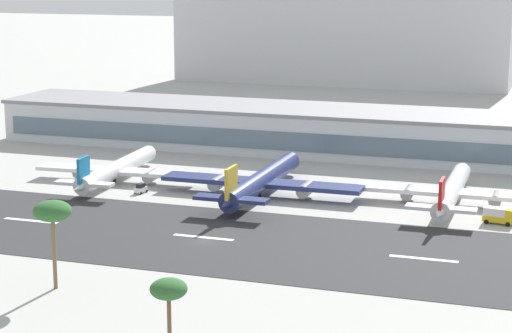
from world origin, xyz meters
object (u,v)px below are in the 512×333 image
Objects in this scene: distant_hotel_block at (341,34)px; airliner_red_tail_gate_2 at (451,192)px; terminal_building at (329,131)px; airliner_blue_tail_gate_0 at (115,170)px; service_baggage_tug_1 at (141,189)px; airliner_gold_tail_gate_1 at (260,182)px; service_box_truck_0 at (499,215)px; palm_tree_0 at (169,291)px; palm_tree_1 at (52,213)px.

airliner_red_tail_gate_2 is (72.08, -197.04, -18.04)m from distant_hotel_block.
airliner_blue_tail_gate_0 is at bearing -126.65° from terminal_building.
service_baggage_tug_1 is (-67.22, -10.71, -1.93)m from airliner_red_tail_gate_2.
service_box_truck_0 is at bearing -96.72° from airliner_gold_tail_gate_1.
airliner_gold_tail_gate_1 is at bearing -178.71° from service_box_truck_0.
palm_tree_0 is at bearing -168.69° from airliner_gold_tail_gate_1.
service_baggage_tug_1 is (-28.23, -59.28, -4.90)m from terminal_building.
airliner_gold_tail_gate_1 is at bearing 109.90° from service_baggage_tug_1.
distant_hotel_block is at bearing -170.02° from service_baggage_tug_1.
terminal_building is at bearing -39.54° from airliner_blue_tail_gate_0.
distant_hotel_block reaches higher than palm_tree_1.
airliner_gold_tail_gate_1 reaches higher than service_baggage_tug_1.
palm_tree_0 is at bearing 166.12° from airliner_red_tail_gate_2.
airliner_blue_tail_gate_0 is 36.68m from airliner_gold_tail_gate_1.
airliner_blue_tail_gate_0 is at bearing 120.59° from palm_tree_0.
palm_tree_0 is at bearing -103.75° from service_box_truck_0.
distant_hotel_block is at bearing 119.64° from service_box_truck_0.
airliner_gold_tail_gate_1 is 92.38m from palm_tree_0.
distant_hotel_block is 205.65m from airliner_gold_tail_gate_1.
airliner_red_tail_gate_2 is at bearing -82.44° from airliner_gold_tail_gate_1.
palm_tree_0 reaches higher than service_baggage_tug_1.
palm_tree_0 is (-33.53, -84.26, 8.79)m from service_box_truck_0.
distant_hotel_block is 225.23m from service_box_truck_0.
palm_tree_1 is (-29.72, 22.78, 1.83)m from palm_tree_0.
palm_tree_1 reaches higher than airliner_blue_tail_gate_0.
airliner_blue_tail_gate_0 is 88.69m from service_box_truck_0.
airliner_gold_tail_gate_1 reaches higher than service_box_truck_0.
airliner_red_tail_gate_2 is at bearing -90.58° from airliner_blue_tail_gate_0.
palm_tree_0 is 0.85× the size of palm_tree_1.
airliner_red_tail_gate_2 reaches higher than service_baggage_tug_1.
airliner_red_tail_gate_2 is 15.84m from service_box_truck_0.
service_box_truck_0 is at bearing -98.31° from airliner_blue_tail_gate_0.
terminal_building is 55.17× the size of service_baggage_tug_1.
service_baggage_tug_1 is at bearing -172.62° from service_box_truck_0.
terminal_building is 78.16m from service_box_truck_0.
airliner_red_tail_gate_2 is 90.34m from palm_tree_1.
airliner_blue_tail_gate_0 is 3.09× the size of palm_tree_1.
airliner_blue_tail_gate_0 is 13.00× the size of service_baggage_tug_1.
terminal_building is 15.45× the size of palm_tree_0.
service_box_truck_0 is (10.84, -11.50, -1.19)m from airliner_red_tail_gate_2.
terminal_building is 54.13m from airliner_gold_tail_gate_1.
terminal_building is 65.84m from service_baggage_tug_1.
airliner_blue_tail_gate_0 is (-38.46, -51.70, -3.01)m from terminal_building.
palm_tree_1 is (-13.43, -121.55, 6.46)m from terminal_building.
distant_hotel_block is 9.86× the size of palm_tree_1.
service_box_truck_0 is 1.84× the size of service_baggage_tug_1.
airliner_gold_tail_gate_1 is 69.10m from palm_tree_1.
airliner_blue_tail_gate_0 is 107.87m from palm_tree_0.
service_baggage_tug_1 is (-26.37, -5.25, -2.27)m from airliner_gold_tail_gate_1.
airliner_gold_tail_gate_1 is (31.23, -202.50, -17.70)m from distant_hotel_block.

